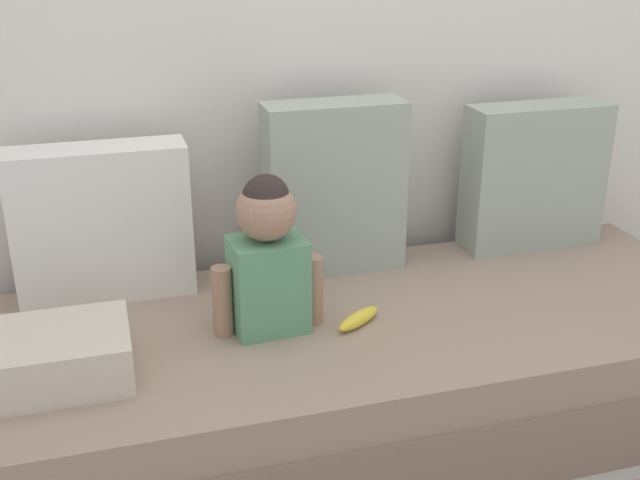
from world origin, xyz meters
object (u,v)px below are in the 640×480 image
(throw_pillow_center, at_px, (334,188))
(toddler, at_px, (268,255))
(throw_pillow_left, at_px, (102,223))
(banana, at_px, (359,319))
(couch, at_px, (367,366))
(throw_pillow_right, at_px, (534,176))
(folded_blanket, at_px, (48,357))

(throw_pillow_center, relative_size, toddler, 1.22)
(throw_pillow_left, relative_size, banana, 3.03)
(couch, height_order, throw_pillow_left, throw_pillow_left)
(throw_pillow_center, distance_m, throw_pillow_right, 0.72)
(couch, height_order, folded_blanket, folded_blanket)
(toddler, distance_m, banana, 0.32)
(couch, bearing_deg, banana, -132.15)
(throw_pillow_center, bearing_deg, banana, -97.14)
(banana, bearing_deg, toddler, 167.16)
(throw_pillow_left, xyz_separation_m, throw_pillow_right, (1.44, 0.00, 0.02))
(throw_pillow_center, bearing_deg, toddler, -130.36)
(banana, bearing_deg, throw_pillow_center, 82.86)
(throw_pillow_right, bearing_deg, couch, -154.10)
(folded_blanket, bearing_deg, banana, 3.87)
(throw_pillow_center, distance_m, toddler, 0.46)
(throw_pillow_right, distance_m, folded_blanket, 1.68)
(banana, bearing_deg, couch, 47.85)
(throw_pillow_right, bearing_deg, toddler, -161.03)
(throw_pillow_center, bearing_deg, throw_pillow_right, 0.00)
(throw_pillow_left, bearing_deg, throw_pillow_right, 0.00)
(couch, distance_m, toddler, 0.50)
(throw_pillow_center, distance_m, banana, 0.48)
(toddler, bearing_deg, banana, -12.84)
(banana, bearing_deg, throw_pillow_right, 27.76)
(folded_blanket, bearing_deg, throw_pillow_left, 70.75)
(throw_pillow_left, distance_m, folded_blanket, 0.52)
(toddler, bearing_deg, couch, 0.01)
(couch, bearing_deg, throw_pillow_center, 90.00)
(toddler, bearing_deg, throw_pillow_left, 140.42)
(toddler, xyz_separation_m, banana, (0.25, -0.06, -0.20))
(throw_pillow_right, bearing_deg, throw_pillow_center, 180.00)
(couch, distance_m, folded_blanket, 0.92)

